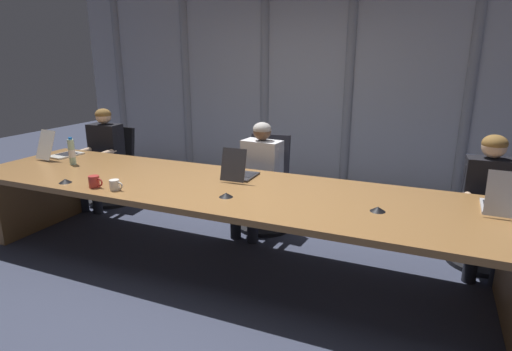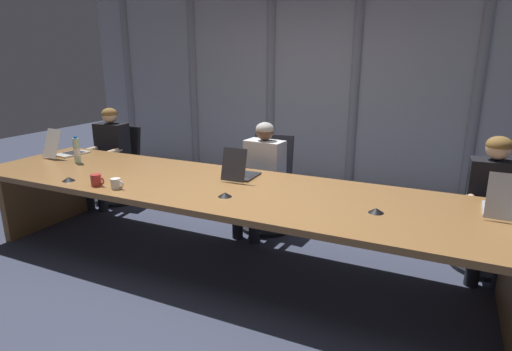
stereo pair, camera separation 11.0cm
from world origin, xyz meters
The scene contains 18 objects.
ground_plane centered at (0.00, 0.00, 0.00)m, with size 15.04×15.04×0.00m, color #383D51.
conference_table centered at (0.00, 0.00, 0.61)m, with size 4.92×1.21×0.74m.
curtain_backdrop centered at (0.00, 2.60, 1.43)m, with size 7.52×0.17×2.86m.
laptop_left_end centered at (-2.14, 0.24, 0.80)m, with size 0.26×0.47×0.32m.
laptop_left_mid centered at (0.03, 0.27, 0.79)m, with size 0.23×0.39×0.30m.
laptop_center centered at (2.09, 0.23, 0.80)m, with size 0.25×0.40×0.33m.
office_chair_left_end centered at (-2.11, 0.99, 0.36)m, with size 0.60×0.60×0.94m.
office_chair_left_mid centered at (0.00, 0.99, 0.37)m, with size 0.60×0.60×0.98m.
office_chair_center centered at (2.12, 0.99, 0.36)m, with size 0.60×0.60×0.94m.
person_left_end centered at (-2.10, 0.83, 0.68)m, with size 0.42×0.56×1.19m.
person_left_mid centered at (-0.03, 0.83, 0.66)m, with size 0.45×0.57×1.15m.
person_center centered at (2.08, 0.83, 0.67)m, with size 0.41×0.56×1.17m.
water_bottle_secondary centered at (-1.76, 0.06, 0.87)m, with size 0.07×0.07×0.28m.
coffee_mug_near centered at (-0.77, -0.44, 0.78)m, with size 0.13×0.08×0.09m.
coffee_mug_far centered at (-0.98, -0.45, 0.79)m, with size 0.14×0.09×0.10m.
conference_mic_left_side centered at (1.29, -0.10, 0.75)m, with size 0.11×0.11×0.04m, color black.
conference_mic_middle centered at (-1.32, -0.45, 0.75)m, with size 0.11×0.11×0.04m, color black.
conference_mic_right_side centered at (0.15, -0.24, 0.75)m, with size 0.11×0.11×0.04m, color black.
Camera 2 is at (1.68, -2.93, 1.79)m, focal length 29.06 mm.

